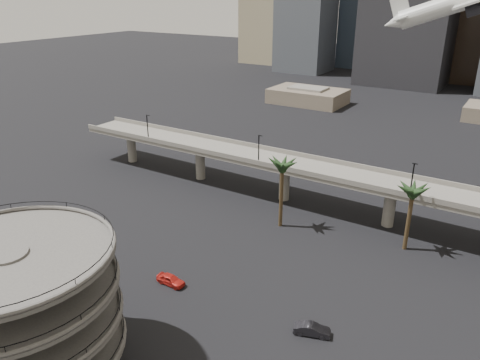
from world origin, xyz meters
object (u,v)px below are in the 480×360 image
Objects in this scene: car_a at (171,280)px; car_b at (312,329)px; overpass at (335,178)px; parking_ramp at (17,304)px.

car_a is 0.98× the size of car_b.
overpass is at bearing -0.68° from car_b.
parking_ramp is 60.46m from overpass.
car_b is at bearing -71.90° from overpass.
parking_ramp reaches higher than overpass.
car_a is at bearing 74.36° from car_b.
parking_ramp is at bearing 115.10° from car_b.
car_b is (24.56, 23.62, -9.05)m from parking_ramp.
parking_ramp reaches higher than car_b.
car_a is at bearing -106.78° from overpass.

